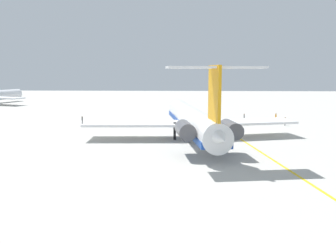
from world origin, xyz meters
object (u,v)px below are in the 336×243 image
(main_jetliner, at_px, (193,120))
(ground_crew_near_tail, at_px, (82,119))
(safety_cone_nose, at_px, (260,120))
(ground_crew_starboard, at_px, (276,116))
(ground_crew_near_nose, at_px, (244,117))
(ground_crew_portside, at_px, (285,120))

(main_jetliner, relative_size, ground_crew_near_tail, 24.50)
(ground_crew_near_tail, xyz_separation_m, safety_cone_nose, (6.26, -38.93, -0.77))
(main_jetliner, height_order, ground_crew_near_tail, main_jetliner)
(ground_crew_starboard, bearing_deg, ground_crew_near_tail, 167.65)
(ground_crew_near_nose, relative_size, ground_crew_near_tail, 1.06)
(ground_crew_starboard, relative_size, safety_cone_nose, 3.32)
(main_jetliner, xyz_separation_m, ground_crew_near_tail, (16.24, 23.16, -2.18))
(main_jetliner, height_order, ground_crew_starboard, main_jetliner)
(ground_crew_portside, bearing_deg, ground_crew_near_nose, -39.79)
(ground_crew_near_tail, distance_m, ground_crew_portside, 42.58)
(main_jetliner, bearing_deg, ground_crew_portside, -59.62)
(main_jetliner, relative_size, safety_cone_nose, 73.68)
(ground_crew_portside, bearing_deg, main_jetliner, 36.93)
(ground_crew_near_tail, distance_m, ground_crew_starboard, 42.85)
(ground_crew_near_nose, xyz_separation_m, safety_cone_nose, (1.06, -3.77, -0.83))
(main_jetliner, height_order, safety_cone_nose, main_jetliner)
(safety_cone_nose, bearing_deg, ground_crew_near_tail, 99.14)
(ground_crew_near_tail, relative_size, ground_crew_starboard, 0.90)
(ground_crew_near_nose, distance_m, safety_cone_nose, 4.00)
(main_jetliner, xyz_separation_m, safety_cone_nose, (22.50, -15.77, -2.95))
(main_jetliner, distance_m, ground_crew_near_tail, 28.37)
(ground_crew_near_tail, bearing_deg, main_jetliner, 109.09)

